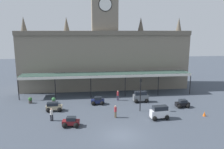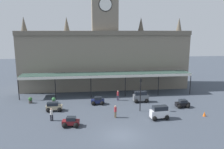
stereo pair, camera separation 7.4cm
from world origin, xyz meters
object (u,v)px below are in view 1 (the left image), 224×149
Objects in this scene: car_maroon_sedan at (71,122)px; car_grey_van at (141,97)px; car_beige_estate at (54,107)px; traffic_cone at (204,114)px; victorian_lamppost at (140,91)px; car_black_sedan at (182,104)px; pedestrian_crossing_forecourt at (52,114)px; planter_forecourt_centre at (30,100)px; pedestrian_near_entrance at (115,111)px; car_navy_sedan at (98,101)px; pedestrian_beside_cars at (118,95)px; car_white_van at (160,113)px; planter_by_canopy at (54,100)px.

car_grey_van reaches higher than car_maroon_sedan.
traffic_cone is at bearing -12.14° from car_beige_estate.
victorian_lamppost is (9.45, 4.09, 2.51)m from car_maroon_sedan.
car_black_sedan is 18.87m from car_beige_estate.
planter_forecourt_centre is at bearing 120.21° from pedestrian_crossing_forecourt.
car_grey_van is 1.06× the size of car_beige_estate.
pedestrian_near_entrance reaches higher than planter_forecourt_centre.
car_navy_sedan is 12.81m from car_black_sedan.
car_navy_sedan is at bearing -154.53° from pedestrian_beside_cars.
car_white_van reaches higher than car_navy_sedan.
planter_forecourt_centre is at bearing 149.35° from pedestrian_near_entrance.
pedestrian_near_entrance is at bearing -100.75° from pedestrian_beside_cars.
victorian_lamppost is (5.83, -3.62, 2.51)m from car_navy_sedan.
planter_forecourt_centre is (-6.93, 9.55, -0.01)m from car_maroon_sedan.
car_grey_van is at bearing 10.63° from car_beige_estate.
car_navy_sedan is at bearing -9.91° from planter_forecourt_centre.
pedestrian_crossing_forecourt is (-9.57, -7.31, 0.00)m from pedestrian_beside_cars.
traffic_cone is at bearing -25.06° from car_navy_sedan.
planter_by_canopy is at bearing 159.33° from traffic_cone.
car_black_sedan is 1.24× the size of pedestrian_crossing_forecourt.
car_beige_estate is at bearing 116.31° from car_maroon_sedan.
pedestrian_beside_cars reaches higher than car_navy_sedan.
pedestrian_near_entrance is 11.98m from traffic_cone.
planter_by_canopy is (-0.69, 7.02, -0.42)m from pedestrian_crossing_forecourt.
planter_forecourt_centre is at bearing 168.49° from car_black_sedan.
car_beige_estate reaches higher than traffic_cone.
car_beige_estate is (-2.74, 5.55, 0.06)m from car_maroon_sedan.
traffic_cone is 0.68× the size of planter_by_canopy.
planter_forecourt_centre is (-16.39, 5.46, -2.52)m from victorian_lamppost.
planter_by_canopy is at bearing 142.02° from pedestrian_near_entrance.
car_white_van is 0.51× the size of victorian_lamppost.
car_black_sedan is at bearing 8.65° from pedestrian_crossing_forecourt.
pedestrian_near_entrance is at bearing -30.65° from planter_forecourt_centre.
victorian_lamppost is at bearing -173.41° from car_black_sedan.
pedestrian_crossing_forecourt is (-13.81, 1.06, 0.10)m from car_white_van.
planter_by_canopy is at bearing 109.76° from car_maroon_sedan.
car_beige_estate is 12.52m from victorian_lamppost.
pedestrian_beside_cars is 7.36m from pedestrian_near_entrance.
planter_by_canopy is (-20.82, 7.86, 0.16)m from traffic_cone.
car_black_sedan is at bearing -12.18° from planter_by_canopy.
pedestrian_near_entrance reaches higher than traffic_cone.
victorian_lamppost reaches higher than car_grey_van.
pedestrian_beside_cars is at bearing 79.25° from pedestrian_near_entrance.
planter_by_canopy is (-10.27, -0.29, -0.42)m from pedestrian_beside_cars.
pedestrian_beside_cars is at bearing 142.34° from traffic_cone.
pedestrian_beside_cars is at bearing 25.47° from car_navy_sedan.
car_navy_sedan is 6.92m from car_grey_van.
victorian_lamppost reaches higher than pedestrian_near_entrance.
car_maroon_sedan is 1.27× the size of pedestrian_crossing_forecourt.
car_maroon_sedan reaches higher than planter_forecourt_centre.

